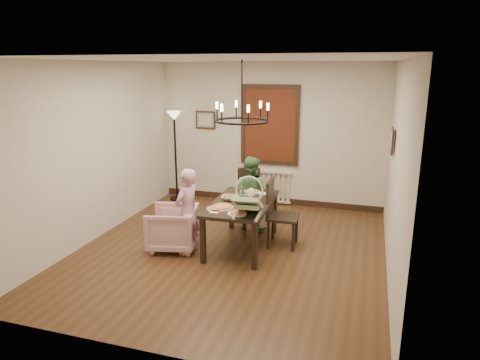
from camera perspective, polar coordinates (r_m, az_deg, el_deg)
The scene contains 17 objects.
room_shell at distance 6.48m, azimuth -0.28°, elevation 3.26°, with size 4.51×5.00×2.81m.
dining_table at distance 6.50m, azimuth 0.24°, elevation -3.64°, with size 0.91×1.57×0.72m.
chair_far at distance 7.72m, azimuth 1.18°, elevation -1.99°, with size 0.41×0.41×0.93m, color black, non-canonical shape.
chair_right at distance 6.62m, azimuth 5.78°, elevation -4.43°, with size 0.46×0.46×1.05m, color black, non-canonical shape.
armchair at distance 6.63m, azimuth -9.00°, elevation -6.33°, with size 0.70×0.72×0.66m, color #DDA9B8.
elderly_woman at distance 6.37m, azimuth -7.04°, elevation -5.13°, with size 0.39×0.26×1.07m, color #C68BA3.
seated_man at distance 7.26m, azimuth 1.36°, elevation -2.58°, with size 0.51×0.40×1.05m, color #4A7C4A.
baby_bouncer at distance 5.87m, azimuth 1.09°, elevation -2.92°, with size 0.41×0.57×0.37m, color #AAC98B, non-canonical shape.
salad_bowl at distance 6.57m, azimuth -1.39°, elevation -2.35°, with size 0.29×0.29×0.07m, color white.
pizza_platter at distance 6.19m, azimuth -2.36°, elevation -3.60°, with size 0.31×0.31×0.04m, color tan.
drinking_glass at distance 6.50m, azimuth 0.81°, elevation -2.29°, with size 0.06×0.06×0.13m, color silver.
window_blinds at distance 8.44m, azimuth 3.99°, elevation 7.33°, with size 1.00×0.03×1.40m, color #5F2413.
radiator at distance 8.71m, azimuth 3.87°, elevation -0.84°, with size 0.92×0.12×0.62m, color silver, non-canonical shape.
picture_back at distance 8.85m, azimuth -4.62°, elevation 7.99°, with size 0.42×0.03×0.36m, color black.
picture_right at distance 6.68m, azimuth 19.63°, elevation 4.93°, with size 0.42×0.03×0.36m, color black.
floor_lamp at distance 8.90m, azimuth -8.58°, elevation 3.01°, with size 0.30×0.30×1.80m, color black, non-canonical shape.
chandelier at distance 6.21m, azimuth 0.25°, elevation 7.90°, with size 0.80×0.80×0.04m, color black.
Camera 1 is at (1.90, -5.69, 2.71)m, focal length 32.00 mm.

